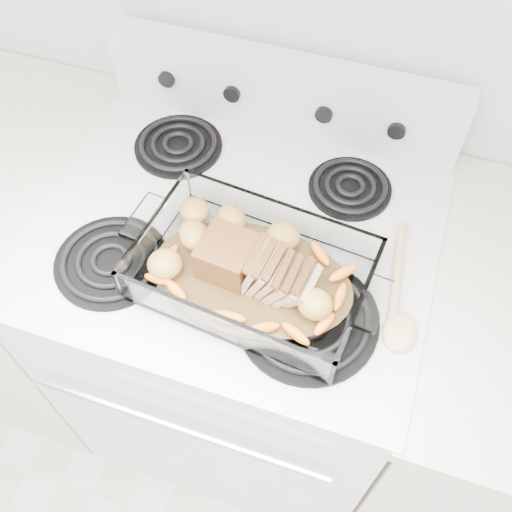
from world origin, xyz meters
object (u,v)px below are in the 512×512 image
(electric_range, at_px, (241,331))
(counter_left, at_px, (21,267))
(counter_right, at_px, (500,413))
(baking_dish, at_px, (252,274))
(pork_roast, at_px, (246,264))

(electric_range, xyz_separation_m, counter_left, (-0.67, -0.00, -0.02))
(counter_right, xyz_separation_m, baking_dish, (-0.59, -0.12, 0.50))
(baking_dish, height_order, pork_roast, pork_roast)
(electric_range, distance_m, counter_right, 0.67)
(electric_range, relative_size, counter_left, 1.20)
(electric_range, height_order, pork_roast, electric_range)
(counter_right, relative_size, baking_dish, 2.32)
(electric_range, xyz_separation_m, pork_roast, (0.06, -0.12, 0.51))
(electric_range, relative_size, baking_dish, 2.79)
(counter_left, xyz_separation_m, baking_dish, (0.74, -0.12, 0.50))
(pork_roast, bearing_deg, baking_dish, 18.75)
(baking_dish, xyz_separation_m, pork_roast, (-0.01, 0.00, 0.02))
(counter_right, height_order, pork_roast, pork_roast)
(electric_range, bearing_deg, baking_dish, -57.83)
(counter_right, bearing_deg, counter_left, 180.00)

